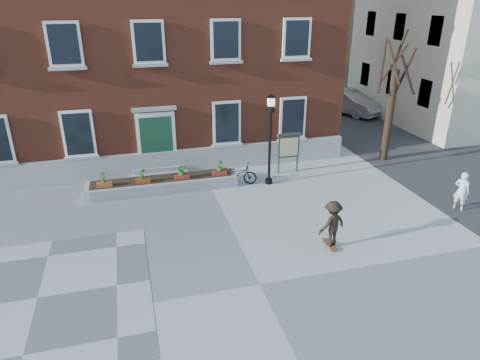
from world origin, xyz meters
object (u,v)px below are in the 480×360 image
object	(u,v)px
bystander	(462,191)
notice_board	(289,146)
lamp_post	(270,127)
skateboarder	(332,224)
parked_car	(347,102)
bicycle	(237,173)

from	to	relation	value
bystander	notice_board	world-z (taller)	notice_board
lamp_post	notice_board	distance (m)	2.02
lamp_post	skateboarder	bearing A→B (deg)	-86.64
parked_car	lamp_post	xyz separation A→B (m)	(-9.04, -9.98, 1.74)
notice_board	lamp_post	bearing A→B (deg)	-142.19
bicycle	bystander	size ratio (longest dim) A/B	1.13
bystander	lamp_post	world-z (taller)	lamp_post
bicycle	parked_car	distance (m)	14.13
bicycle	lamp_post	xyz separation A→B (m)	(1.32, -0.38, 2.09)
parked_car	lamp_post	size ratio (longest dim) A/B	1.24
lamp_post	notice_board	size ratio (longest dim) A/B	2.10
lamp_post	parked_car	bearing A→B (deg)	47.84
lamp_post	bicycle	bearing A→B (deg)	163.87
lamp_post	notice_board	world-z (taller)	lamp_post
bicycle	bystander	xyz separation A→B (m)	(7.55, -4.59, 0.31)
bystander	skateboarder	bearing A→B (deg)	72.67
bystander	lamp_post	xyz separation A→B (m)	(-6.22, 4.20, 1.78)
bystander	notice_board	distance (m)	7.20
bicycle	notice_board	size ratio (longest dim) A/B	0.92
parked_car	lamp_post	distance (m)	13.58
parked_car	lamp_post	world-z (taller)	lamp_post
skateboarder	lamp_post	bearing A→B (deg)	93.36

